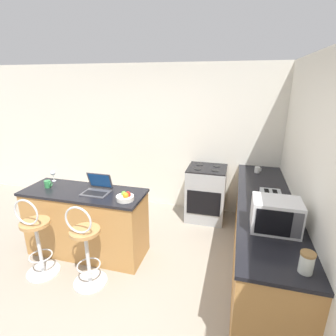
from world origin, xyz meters
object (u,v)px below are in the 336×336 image
at_px(laptop, 97,188).
at_px(wine_glass_short, 53,173).
at_px(fruit_bowl, 125,197).
at_px(storage_jar, 307,262).
at_px(mug_white, 257,170).
at_px(mug_green, 48,184).
at_px(toaster, 270,200).
at_px(stove_range, 206,193).
at_px(microwave, 276,215).
at_px(bar_stool_near, 36,239).
at_px(bar_stool_far, 86,247).

bearing_deg(laptop, wine_glass_short, 167.11).
height_order(fruit_bowl, storage_jar, storage_jar).
xyz_separation_m(mug_white, mug_green, (-2.78, -1.37, 0.00)).
relative_size(toaster, fruit_bowl, 1.21).
relative_size(stove_range, storage_jar, 5.49).
distance_m(fruit_bowl, storage_jar, 2.00).
bearing_deg(stove_range, fruit_bowl, -118.11).
height_order(microwave, mug_white, microwave).
relative_size(microwave, wine_glass_short, 2.79).
bearing_deg(laptop, storage_jar, -22.60).
relative_size(mug_white, mug_green, 0.98).
bearing_deg(bar_stool_near, mug_white, 36.65).
relative_size(storage_jar, mug_green, 1.70).
bearing_deg(microwave, mug_white, 92.35).
relative_size(bar_stool_far, fruit_bowl, 4.89).
relative_size(bar_stool_near, toaster, 4.04).
bearing_deg(bar_stool_far, mug_white, 45.11).
distance_m(laptop, mug_white, 2.45).
xyz_separation_m(laptop, fruit_bowl, (0.45, -0.14, -0.02)).
xyz_separation_m(bar_stool_far, mug_green, (-0.87, 0.55, 0.47)).
height_order(toaster, mug_white, toaster).
bearing_deg(storage_jar, wine_glass_short, 159.84).
height_order(mug_white, mug_green, mug_green).
relative_size(toaster, wine_glass_short, 1.64).
bearing_deg(mug_green, fruit_bowl, -4.77).
height_order(toaster, storage_jar, toaster).
bearing_deg(storage_jar, stove_range, 113.78).
bearing_deg(toaster, bar_stool_far, -160.70).
relative_size(microwave, mug_green, 4.43).
distance_m(bar_stool_near, wine_glass_short, 0.98).
relative_size(bar_stool_near, mug_green, 10.51).
bearing_deg(stove_range, wine_glass_short, -150.19).
height_order(stove_range, mug_white, mug_white).
distance_m(bar_stool_far, storage_jar, 2.24).
bearing_deg(laptop, microwave, -9.95).
bearing_deg(mug_white, wine_glass_short, -158.10).
distance_m(bar_stool_far, mug_green, 1.13).
relative_size(microwave, stove_range, 0.47).
bearing_deg(bar_stool_near, mug_green, 109.82).
distance_m(stove_range, mug_green, 2.49).
relative_size(bar_stool_near, storage_jar, 6.18).
height_order(stove_range, storage_jar, storage_jar).
distance_m(microwave, fruit_bowl, 1.69).
height_order(microwave, toaster, microwave).
bearing_deg(bar_stool_far, toaster, 19.30).
distance_m(bar_stool_far, laptop, 0.77).
relative_size(wine_glass_short, mug_green, 1.58).
bearing_deg(laptop, toaster, 2.91).
height_order(microwave, storage_jar, microwave).
bearing_deg(fruit_bowl, mug_green, 175.23).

